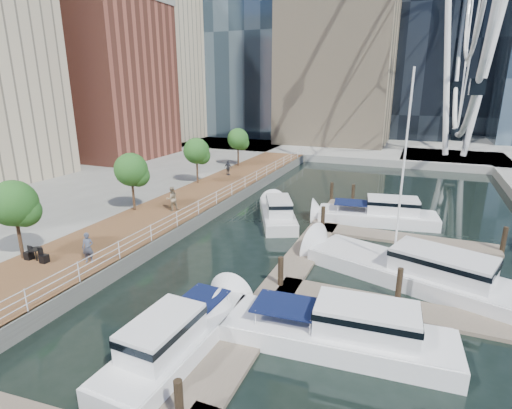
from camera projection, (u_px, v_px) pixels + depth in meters
The scene contains 14 objects.
ground at pixel (143, 365), 15.75m from camera, with size 520.00×520.00×0.00m, color black.
boardwalk at pixel (168, 216), 32.16m from camera, with size 6.00×60.00×1.00m, color brown.
seawall at pixel (200, 220), 31.08m from camera, with size 0.25×60.00×1.00m, color #595954.
land_far at pixel (384, 125), 106.11m from camera, with size 200.00×114.00×1.00m, color gray.
pier at pixel (453, 159), 56.69m from camera, with size 14.00×12.00×1.00m, color gray.
railing at pixel (198, 208), 30.82m from camera, with size 0.10×60.00×1.05m, color white, non-canonical shape.
floating_docks at pixel (379, 280), 21.59m from camera, with size 16.00×34.00×2.60m.
midrise_condos at pixel (44, 61), 47.81m from camera, with size 19.00×67.00×28.00m.
street_trees at pixel (131, 170), 31.06m from camera, with size 2.60×42.60×4.60m.
yacht_foreground at pixel (335, 346), 16.90m from camera, with size 2.84×10.59×2.15m, color white, non-canonical shape.
pedestrian_near at pixel (88, 248), 22.31m from camera, with size 0.64×0.42×1.76m, color #444A5B.
pedestrian_mid at pixel (172, 199), 31.59m from camera, with size 0.95×0.74×1.96m, color gray.
pedestrian_far at pixel (228, 168), 44.13m from camera, with size 0.97×0.40×1.66m, color #2D2F38.
moored_yachts at pixel (398, 281), 22.52m from camera, with size 23.44×33.48×11.50m.
Camera 1 is at (9.13, -10.61, 10.60)m, focal length 28.00 mm.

